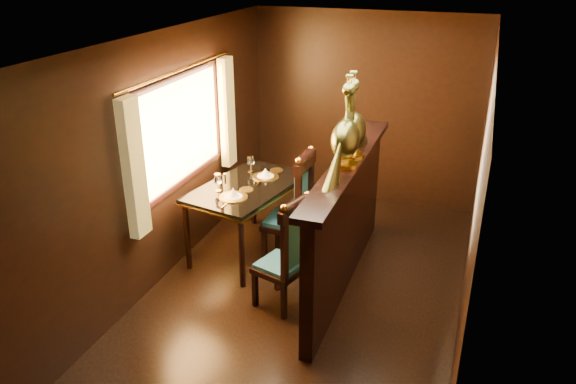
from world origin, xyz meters
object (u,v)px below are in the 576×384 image
chair_left (290,252)px  chair_right (297,206)px  dining_table (247,191)px  peacock_right (353,115)px  peacock_left (346,122)px

chair_left → chair_right: 0.89m
chair_left → chair_right: size_ratio=0.91×
dining_table → chair_left: size_ratio=1.29×
dining_table → peacock_right: size_ratio=1.82×
chair_right → peacock_right: peacock_right is taller
chair_right → chair_left: bearing=-74.3°
chair_right → peacock_right: 1.27m
peacock_left → chair_left: bearing=-132.2°
dining_table → chair_left: chair_left is taller
peacock_left → dining_table: bearing=158.9°
chair_right → peacock_right: size_ratio=1.55×
chair_right → peacock_left: 1.33m
chair_left → peacock_left: peacock_left is taller
dining_table → chair_right: bearing=9.4°
chair_left → dining_table: bearing=149.7°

